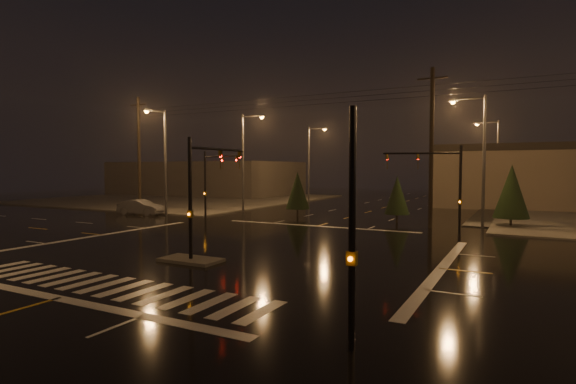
# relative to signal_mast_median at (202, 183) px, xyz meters

# --- Properties ---
(ground) EXTENTS (140.00, 140.00, 0.00)m
(ground) POSITION_rel_signal_mast_median_xyz_m (-0.00, 3.07, -3.75)
(ground) COLOR black
(ground) RESTS_ON ground
(sidewalk_nw) EXTENTS (36.00, 36.00, 0.12)m
(sidewalk_nw) POSITION_rel_signal_mast_median_xyz_m (-30.00, 33.07, -3.69)
(sidewalk_nw) COLOR #4C4A44
(sidewalk_nw) RESTS_ON ground
(median_island) EXTENTS (3.00, 1.60, 0.15)m
(median_island) POSITION_rel_signal_mast_median_xyz_m (-0.00, -0.93, -3.68)
(median_island) COLOR #4C4A44
(median_island) RESTS_ON ground
(crosswalk) EXTENTS (15.00, 2.60, 0.01)m
(crosswalk) POSITION_rel_signal_mast_median_xyz_m (-0.00, -5.93, -3.75)
(crosswalk) COLOR beige
(crosswalk) RESTS_ON ground
(stop_bar_near) EXTENTS (16.00, 0.50, 0.01)m
(stop_bar_near) POSITION_rel_signal_mast_median_xyz_m (-0.00, -7.93, -3.75)
(stop_bar_near) COLOR beige
(stop_bar_near) RESTS_ON ground
(stop_bar_far) EXTENTS (16.00, 0.50, 0.01)m
(stop_bar_far) POSITION_rel_signal_mast_median_xyz_m (-0.00, 14.07, -3.75)
(stop_bar_far) COLOR beige
(stop_bar_far) RESTS_ON ground
(commercial_block) EXTENTS (30.00, 18.00, 5.60)m
(commercial_block) POSITION_rel_signal_mast_median_xyz_m (-35.00, 45.07, -0.95)
(commercial_block) COLOR #423C3A
(commercial_block) RESTS_ON ground
(signal_mast_median) EXTENTS (0.25, 4.59, 6.00)m
(signal_mast_median) POSITION_rel_signal_mast_median_xyz_m (0.00, 0.00, 0.00)
(signal_mast_median) COLOR black
(signal_mast_median) RESTS_ON ground
(signal_mast_ne) EXTENTS (4.84, 1.86, 6.00)m
(signal_mast_ne) POSITION_rel_signal_mast_median_xyz_m (9.50, 13.21, 0.04)
(signal_mast_ne) COLOR black
(signal_mast_ne) RESTS_ON ground
(signal_mast_nw) EXTENTS (4.84, 1.86, 6.00)m
(signal_mast_nw) POSITION_rel_signal_mast_median_xyz_m (-9.50, 13.21, 0.04)
(signal_mast_nw) COLOR black
(signal_mast_nw) RESTS_ON ground
(signal_mast_se) EXTENTS (1.55, 3.87, 6.00)m
(signal_mast_se) POSITION_rel_signal_mast_median_xyz_m (10.23, -6.68, -0.04)
(signal_mast_se) COLOR black
(signal_mast_se) RESTS_ON ground
(streetlight_1) EXTENTS (2.77, 0.32, 10.00)m
(streetlight_1) POSITION_rel_signal_mast_median_xyz_m (-11.18, 21.07, 2.05)
(streetlight_1) COLOR #38383A
(streetlight_1) RESTS_ON ground
(streetlight_2) EXTENTS (2.77, 0.32, 10.00)m
(streetlight_2) POSITION_rel_signal_mast_median_xyz_m (-11.18, 37.07, 2.05)
(streetlight_2) COLOR #38383A
(streetlight_2) RESTS_ON ground
(streetlight_3) EXTENTS (2.77, 0.32, 10.00)m
(streetlight_3) POSITION_rel_signal_mast_median_xyz_m (11.18, 19.07, 2.05)
(streetlight_3) COLOR #38383A
(streetlight_3) RESTS_ON ground
(streetlight_4) EXTENTS (2.77, 0.32, 10.00)m
(streetlight_4) POSITION_rel_signal_mast_median_xyz_m (11.18, 39.07, 2.05)
(streetlight_4) COLOR #38383A
(streetlight_4) RESTS_ON ground
(streetlight_5) EXTENTS (0.32, 2.77, 10.00)m
(streetlight_5) POSITION_rel_signal_mast_median_xyz_m (-16.00, 14.26, 2.05)
(streetlight_5) COLOR #38383A
(streetlight_5) RESTS_ON ground
(utility_pole_0) EXTENTS (2.20, 0.32, 12.00)m
(utility_pole_0) POSITION_rel_signal_mast_median_xyz_m (-22.00, 17.07, 2.38)
(utility_pole_0) COLOR black
(utility_pole_0) RESTS_ON ground
(utility_pole_1) EXTENTS (2.20, 0.32, 12.00)m
(utility_pole_1) POSITION_rel_signal_mast_median_xyz_m (8.00, 17.07, 2.38)
(utility_pole_1) COLOR black
(utility_pole_1) RESTS_ON ground
(conifer_0) EXTENTS (2.63, 2.63, 4.81)m
(conifer_0) POSITION_rel_signal_mast_median_xyz_m (13.38, 20.52, -1.00)
(conifer_0) COLOR black
(conifer_0) RESTS_ON ground
(conifer_3) EXTENTS (2.23, 2.23, 4.18)m
(conifer_3) POSITION_rel_signal_mast_median_xyz_m (-4.62, 19.93, -1.31)
(conifer_3) COLOR black
(conifer_3) RESTS_ON ground
(conifer_4) EXTENTS (2.04, 2.04, 3.89)m
(conifer_4) POSITION_rel_signal_mast_median_xyz_m (4.91, 19.31, -1.46)
(conifer_4) COLOR black
(conifer_4) RESTS_ON ground
(car_crossing) EXTENTS (4.71, 2.21, 1.49)m
(car_crossing) POSITION_rel_signal_mast_median_xyz_m (-18.61, 13.90, -3.01)
(car_crossing) COLOR slate
(car_crossing) RESTS_ON ground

